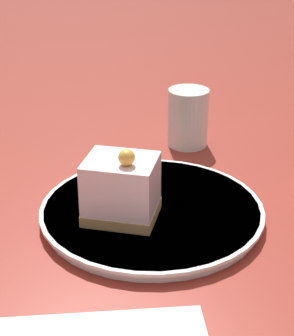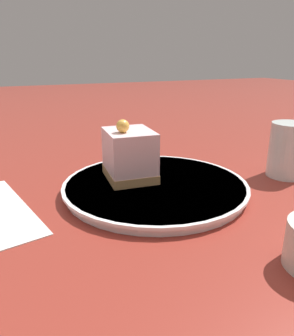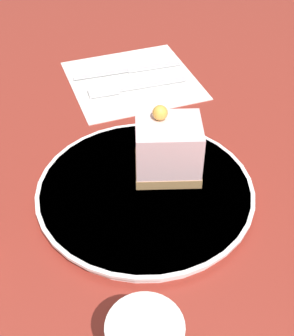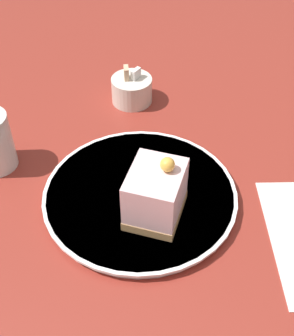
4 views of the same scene
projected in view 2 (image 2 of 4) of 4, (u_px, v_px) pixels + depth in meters
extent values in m
plane|color=maroon|center=(184.00, 193.00, 0.49)|extent=(4.00, 4.00, 0.00)
cylinder|color=white|center=(155.00, 187.00, 0.49)|extent=(0.26, 0.26, 0.01)
cylinder|color=white|center=(155.00, 184.00, 0.49)|extent=(0.27, 0.27, 0.00)
cube|color=#AD8451|center=(130.00, 174.00, 0.50)|extent=(0.08, 0.09, 0.01)
cube|color=silver|center=(129.00, 151.00, 0.49)|extent=(0.07, 0.09, 0.06)
sphere|color=#EFB747|center=(123.00, 126.00, 0.46)|extent=(0.02, 0.02, 0.02)
cylinder|color=silver|center=(288.00, 150.00, 0.54)|extent=(0.06, 0.06, 0.09)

